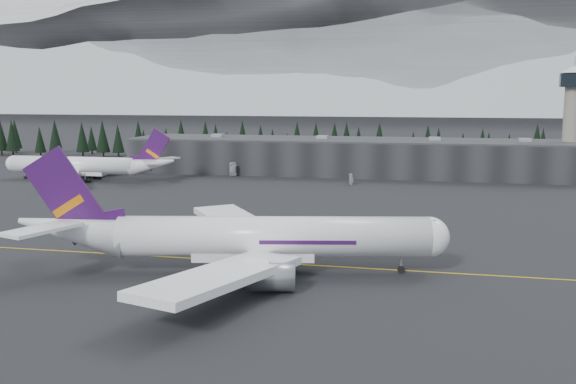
% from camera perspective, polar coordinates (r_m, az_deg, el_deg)
% --- Properties ---
extents(ground, '(1400.00, 1400.00, 0.00)m').
position_cam_1_polar(ground, '(113.33, -2.16, -6.01)').
color(ground, black).
rests_on(ground, ground).
extents(taxiline, '(400.00, 0.40, 0.02)m').
position_cam_1_polar(taxiline, '(111.46, -2.42, -6.26)').
color(taxiline, gold).
rests_on(taxiline, ground).
extents(terminal, '(160.00, 30.00, 12.60)m').
position_cam_1_polar(terminal, '(233.82, 5.48, 3.18)').
color(terminal, black).
rests_on(terminal, ground).
extents(control_tower, '(10.00, 10.00, 37.70)m').
position_cam_1_polar(control_tower, '(238.96, 23.92, 6.70)').
color(control_tower, gray).
rests_on(control_tower, ground).
extents(treeline, '(360.00, 20.00, 15.00)m').
position_cam_1_polar(treeline, '(270.35, 6.42, 4.17)').
color(treeline, black).
rests_on(treeline, ground).
extents(mountain_ridge, '(4400.00, 900.00, 420.00)m').
position_cam_1_polar(mountain_ridge, '(1106.82, 10.92, 7.11)').
color(mountain_ridge, white).
rests_on(mountain_ridge, ground).
extents(jet_main, '(69.57, 63.62, 20.67)m').
position_cam_1_polar(jet_main, '(104.35, -4.69, -4.04)').
color(jet_main, white).
rests_on(jet_main, ground).
extents(jet_parked, '(60.72, 56.04, 17.85)m').
position_cam_1_polar(jet_parked, '(223.69, -17.40, 2.24)').
color(jet_parked, white).
rests_on(jet_parked, ground).
extents(gse_vehicle_a, '(4.69, 5.63, 1.43)m').
position_cam_1_polar(gse_vehicle_a, '(225.61, -4.93, 1.56)').
color(gse_vehicle_a, silver).
rests_on(gse_vehicle_a, ground).
extents(gse_vehicle_b, '(3.96, 3.25, 1.27)m').
position_cam_1_polar(gse_vehicle_b, '(205.20, 5.65, 0.81)').
color(gse_vehicle_b, silver).
rests_on(gse_vehicle_b, ground).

